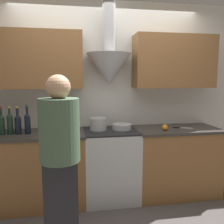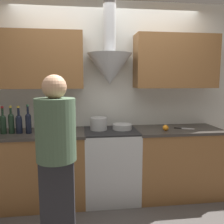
% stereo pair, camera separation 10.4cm
% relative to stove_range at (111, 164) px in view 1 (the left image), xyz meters
% --- Properties ---
extents(ground_plane, '(12.00, 12.00, 0.00)m').
position_rel_stove_range_xyz_m(ground_plane, '(0.00, -0.35, -0.46)').
color(ground_plane, '#4C4744').
extents(wall_back, '(8.40, 0.58, 2.60)m').
position_rel_stove_range_xyz_m(wall_back, '(-0.04, 0.27, 1.01)').
color(wall_back, silver).
rests_on(wall_back, ground_plane).
extents(counter_left, '(1.34, 0.62, 0.92)m').
position_rel_stove_range_xyz_m(counter_left, '(-1.00, -0.00, -0.00)').
color(counter_left, brown).
rests_on(counter_left, ground_plane).
extents(counter_right, '(1.13, 0.62, 0.92)m').
position_rel_stove_range_xyz_m(counter_right, '(0.89, -0.00, -0.00)').
color(counter_right, brown).
rests_on(counter_right, ground_plane).
extents(stove_range, '(0.68, 0.60, 0.92)m').
position_rel_stove_range_xyz_m(stove_range, '(0.00, 0.00, 0.00)').
color(stove_range, '#B7BABC').
rests_on(stove_range, ground_plane).
extents(wine_bottle_3, '(0.07, 0.07, 0.33)m').
position_rel_stove_range_xyz_m(wine_bottle_3, '(-1.30, -0.03, 0.59)').
color(wine_bottle_3, black).
rests_on(wine_bottle_3, counter_left).
extents(wine_bottle_4, '(0.07, 0.07, 0.33)m').
position_rel_stove_range_xyz_m(wine_bottle_4, '(-1.21, -0.02, 0.59)').
color(wine_bottle_4, black).
rests_on(wine_bottle_4, counter_left).
extents(wine_bottle_5, '(0.08, 0.08, 0.33)m').
position_rel_stove_range_xyz_m(wine_bottle_5, '(-1.12, -0.03, 0.58)').
color(wine_bottle_5, black).
rests_on(wine_bottle_5, counter_left).
extents(wine_bottle_6, '(0.07, 0.07, 0.35)m').
position_rel_stove_range_xyz_m(wine_bottle_6, '(-1.01, -0.04, 0.59)').
color(wine_bottle_6, black).
rests_on(wine_bottle_6, counter_left).
extents(stock_pot, '(0.22, 0.22, 0.16)m').
position_rel_stove_range_xyz_m(stock_pot, '(-0.15, 0.05, 0.53)').
color(stock_pot, '#B7BABC').
rests_on(stock_pot, stove_range).
extents(mixing_bowl, '(0.25, 0.25, 0.07)m').
position_rel_stove_range_xyz_m(mixing_bowl, '(0.15, 0.04, 0.49)').
color(mixing_bowl, '#B7BABC').
rests_on(mixing_bowl, stove_range).
extents(orange_fruit, '(0.08, 0.08, 0.08)m').
position_rel_stove_range_xyz_m(orange_fruit, '(0.68, -0.12, 0.49)').
color(orange_fruit, orange).
rests_on(orange_fruit, counter_right).
extents(chefs_knife, '(0.25, 0.12, 0.01)m').
position_rel_stove_range_xyz_m(chefs_knife, '(0.97, -0.03, 0.46)').
color(chefs_knife, silver).
rests_on(chefs_knife, counter_right).
extents(person_foreground_left, '(0.34, 0.34, 1.60)m').
position_rel_stove_range_xyz_m(person_foreground_left, '(-0.59, -0.97, 0.42)').
color(person_foreground_left, '#28282D').
rests_on(person_foreground_left, ground_plane).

